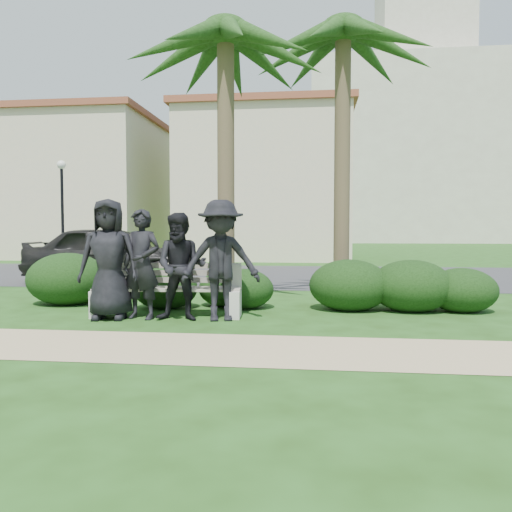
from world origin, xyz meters
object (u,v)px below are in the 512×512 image
(park_bench, at_px, (168,293))
(palm_right, at_px, (343,34))
(man_b, at_px, (142,264))
(street_lamp, at_px, (62,193))
(man_c, at_px, (181,267))
(palm_left, at_px, (226,36))
(car_a, at_px, (113,254))
(man_d, at_px, (221,260))
(man_a, at_px, (109,259))

(park_bench, bearing_deg, palm_right, 34.07)
(man_b, distance_m, palm_right, 6.15)
(man_b, bearing_deg, park_bench, 51.17)
(man_b, bearing_deg, street_lamp, 135.24)
(man_b, relative_size, palm_right, 0.28)
(park_bench, bearing_deg, man_c, -51.10)
(palm_right, bearing_deg, man_c, -134.22)
(park_bench, bearing_deg, palm_left, 56.26)
(man_c, distance_m, car_a, 6.32)
(palm_right, height_order, car_a, palm_right)
(street_lamp, distance_m, man_b, 14.33)
(man_d, bearing_deg, man_a, 168.77)
(man_a, distance_m, man_d, 1.80)
(street_lamp, relative_size, man_a, 2.23)
(man_b, xyz_separation_m, palm_left, (1.09, 1.61, 4.14))
(man_a, bearing_deg, man_d, -6.64)
(man_c, distance_m, palm_left, 4.51)
(park_bench, xyz_separation_m, palm_right, (2.95, 2.36, 4.97))
(man_b, bearing_deg, car_a, 129.72)
(palm_left, bearing_deg, man_c, -104.14)
(man_b, height_order, man_d, man_d)
(man_b, xyz_separation_m, man_c, (0.66, -0.07, -0.03))
(park_bench, relative_size, man_d, 1.30)
(palm_left, bearing_deg, man_b, -124.06)
(street_lamp, bearing_deg, man_b, -57.43)
(palm_left, xyz_separation_m, car_a, (-3.78, 3.68, -4.25))
(street_lamp, bearing_deg, man_a, -59.37)
(street_lamp, xyz_separation_m, man_d, (8.92, -11.96, -1.99))
(park_bench, xyz_separation_m, man_b, (-0.34, -0.27, 0.50))
(park_bench, distance_m, man_b, 0.66)
(palm_right, distance_m, car_a, 7.99)
(man_d, distance_m, car_a, 6.62)
(man_a, distance_m, palm_right, 6.41)
(man_a, distance_m, man_c, 1.19)
(man_b, relative_size, man_c, 1.04)
(car_a, bearing_deg, palm_left, -139.51)
(man_d, height_order, palm_right, palm_right)
(man_c, xyz_separation_m, man_d, (0.62, 0.06, 0.10))
(man_c, bearing_deg, palm_left, 74.40)
(car_a, bearing_deg, man_c, -153.18)
(man_c, distance_m, man_d, 0.63)
(street_lamp, height_order, man_c, street_lamp)
(street_lamp, relative_size, man_b, 2.43)
(street_lamp, bearing_deg, man_c, -55.37)
(man_a, relative_size, man_c, 1.13)
(man_b, bearing_deg, man_d, 12.59)
(park_bench, distance_m, palm_right, 6.25)
(man_d, bearing_deg, palm_left, 83.58)
(street_lamp, xyz_separation_m, palm_left, (8.72, -10.35, 2.08))
(man_a, bearing_deg, palm_left, 37.46)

